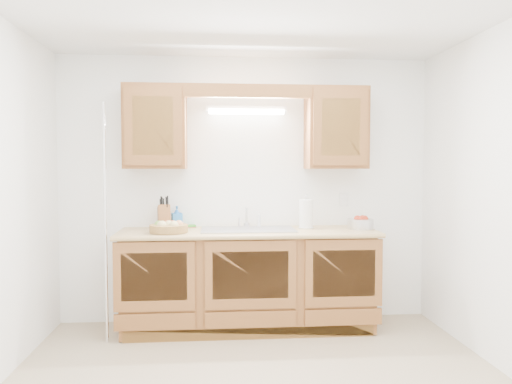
{
  "coord_description": "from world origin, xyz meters",
  "views": [
    {
      "loc": [
        -0.3,
        -3.25,
        1.48
      ],
      "look_at": [
        0.04,
        0.85,
        1.26
      ],
      "focal_mm": 35.0,
      "sensor_mm": 36.0,
      "label": 1
    }
  ],
  "objects": [
    {
      "name": "apple_bowl",
      "position": [
        1.03,
        1.19,
        0.95
      ],
      "size": [
        0.31,
        0.31,
        0.12
      ],
      "rotation": [
        0.0,
        0.0,
        -0.38
      ],
      "color": "silver",
      "rests_on": "countertop"
    },
    {
      "name": "fluorescent_fixture",
      "position": [
        0.0,
        1.42,
        2.0
      ],
      "size": [
        0.76,
        0.08,
        0.08
      ],
      "color": "white",
      "rests_on": "room"
    },
    {
      "name": "soap_bottle",
      "position": [
        -0.65,
        1.4,
        1.0
      ],
      "size": [
        0.11,
        0.11,
        0.21
      ],
      "primitive_type": "imported",
      "rotation": [
        0.0,
        0.0,
        0.25
      ],
      "color": "blue",
      "rests_on": "countertop"
    },
    {
      "name": "room",
      "position": [
        0.0,
        0.0,
        1.25
      ],
      "size": [
        3.52,
        3.5,
        2.5
      ],
      "color": "tan",
      "rests_on": "ground"
    },
    {
      "name": "paper_towel",
      "position": [
        0.54,
        1.27,
        1.03
      ],
      "size": [
        0.15,
        0.15,
        0.32
      ],
      "rotation": [
        0.0,
        0.0,
        -0.28
      ],
      "color": "silver",
      "rests_on": "countertop"
    },
    {
      "name": "valance",
      "position": [
        0.0,
        1.19,
        2.14
      ],
      "size": [
        2.2,
        0.05,
        0.12
      ],
      "primitive_type": "cube",
      "color": "brown",
      "rests_on": "room"
    },
    {
      "name": "orange_canister",
      "position": [
        -0.78,
        1.43,
        1.0
      ],
      "size": [
        0.07,
        0.07,
        0.21
      ],
      "rotation": [
        0.0,
        0.0,
        0.12
      ],
      "color": "#D2560B",
      "rests_on": "countertop"
    },
    {
      "name": "fruit_basket",
      "position": [
        -0.69,
        1.08,
        0.95
      ],
      "size": [
        0.43,
        0.43,
        0.1
      ],
      "rotation": [
        0.0,
        0.0,
        -0.4
      ],
      "color": "#9F7840",
      "rests_on": "countertop"
    },
    {
      "name": "knife_block",
      "position": [
        -0.76,
        1.33,
        1.01
      ],
      "size": [
        0.14,
        0.2,
        0.31
      ],
      "rotation": [
        0.0,
        0.0,
        0.19
      ],
      "color": "brown",
      "rests_on": "countertop"
    },
    {
      "name": "countertop",
      "position": [
        0.0,
        1.19,
        0.88
      ],
      "size": [
        2.3,
        0.63,
        0.04
      ],
      "primitive_type": "cube",
      "color": "tan",
      "rests_on": "base_cabinets"
    },
    {
      "name": "upper_cabinet_right",
      "position": [
        0.83,
        1.33,
        1.83
      ],
      "size": [
        0.55,
        0.33,
        0.75
      ],
      "primitive_type": "cube",
      "color": "brown",
      "rests_on": "room"
    },
    {
      "name": "sponge",
      "position": [
        -0.54,
        1.44,
        0.91
      ],
      "size": [
        0.13,
        0.1,
        0.03
      ],
      "rotation": [
        0.0,
        0.0,
        0.21
      ],
      "color": "#CC333F",
      "rests_on": "countertop"
    },
    {
      "name": "wire_shelf_pole",
      "position": [
        -1.2,
        0.94,
        1.0
      ],
      "size": [
        0.03,
        0.03,
        2.0
      ],
      "primitive_type": "cylinder",
      "color": "silver",
      "rests_on": "ground"
    },
    {
      "name": "upper_cabinet_left",
      "position": [
        -0.83,
        1.33,
        1.83
      ],
      "size": [
        0.55,
        0.33,
        0.75
      ],
      "primitive_type": "cube",
      "color": "brown",
      "rests_on": "room"
    },
    {
      "name": "outlet_plate",
      "position": [
        0.95,
        1.49,
        1.15
      ],
      "size": [
        0.08,
        0.01,
        0.12
      ],
      "primitive_type": "cube",
      "color": "white",
      "rests_on": "room"
    },
    {
      "name": "base_cabinets",
      "position": [
        0.0,
        1.2,
        0.44
      ],
      "size": [
        2.2,
        0.6,
        0.86
      ],
      "primitive_type": "cube",
      "color": "brown",
      "rests_on": "ground"
    },
    {
      "name": "sink",
      "position": [
        0.0,
        1.21,
        0.83
      ],
      "size": [
        0.84,
        0.46,
        0.36
      ],
      "color": "#9E9EA3",
      "rests_on": "countertop"
    }
  ]
}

